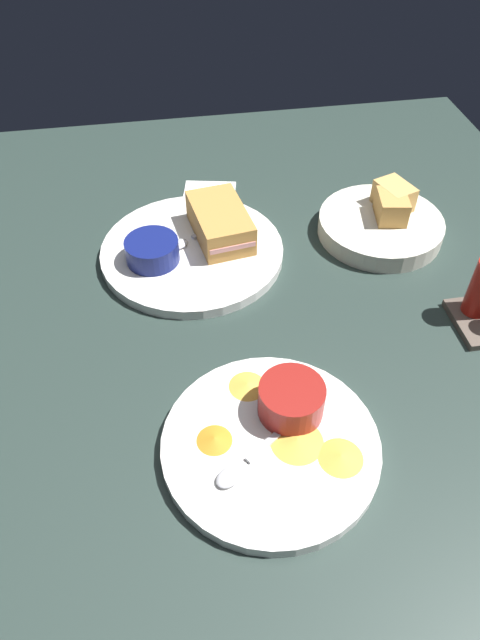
{
  "coord_description": "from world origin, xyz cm",
  "views": [
    {
      "loc": [
        59.36,
        -11.11,
        56.65
      ],
      "look_at": [
        8.26,
        -2.45,
        3.0
      ],
      "focal_mm": 32.03,
      "sensor_mm": 36.0,
      "label": 1
    }
  ],
  "objects_px": {
    "ramekin_dark_sauce": "(152,250)",
    "sandwich_half_near": "(220,223)",
    "plate_chips_companion": "(270,445)",
    "bread_basket_rear": "(382,223)",
    "plate_sandwich_main": "(192,252)",
    "spoon_by_gravy_ramekin": "(238,469)",
    "ramekin_light_gravy": "(291,399)",
    "spoon_by_dark_ramekin": "(185,241)"
  },
  "relations": [
    {
      "from": "sandwich_half_near",
      "to": "bread_basket_rear",
      "type": "xyz_separation_m",
      "value": [
        0.02,
        0.26,
        -0.02
      ]
    },
    {
      "from": "plate_chips_companion",
      "to": "ramekin_light_gravy",
      "type": "height_order",
      "value": "ramekin_light_gravy"
    },
    {
      "from": "ramekin_dark_sauce",
      "to": "spoon_by_dark_ramekin",
      "type": "height_order",
      "value": "ramekin_dark_sauce"
    },
    {
      "from": "plate_sandwich_main",
      "to": "sandwich_half_near",
      "type": "height_order",
      "value": "sandwich_half_near"
    },
    {
      "from": "plate_chips_companion",
      "to": "bread_basket_rear",
      "type": "bearing_deg",
      "value": 144.69
    },
    {
      "from": "spoon_by_gravy_ramekin",
      "to": "bread_basket_rear",
      "type": "bearing_deg",
      "value": 142.7
    },
    {
      "from": "sandwich_half_near",
      "to": "ramekin_dark_sauce",
      "type": "xyz_separation_m",
      "value": [
        0.04,
        -0.11,
        -0.01
      ]
    },
    {
      "from": "ramekin_dark_sauce",
      "to": "spoon_by_dark_ramekin",
      "type": "bearing_deg",
      "value": 121.7
    },
    {
      "from": "spoon_by_dark_ramekin",
      "to": "spoon_by_gravy_ramekin",
      "type": "xyz_separation_m",
      "value": [
        0.4,
        0.02,
        0.0
      ]
    },
    {
      "from": "plate_chips_companion",
      "to": "spoon_by_gravy_ramekin",
      "type": "distance_m",
      "value": 0.05
    },
    {
      "from": "spoon_by_dark_ramekin",
      "to": "sandwich_half_near",
      "type": "bearing_deg",
      "value": 100.66
    },
    {
      "from": "ramekin_dark_sauce",
      "to": "bread_basket_rear",
      "type": "bearing_deg",
      "value": 93.99
    },
    {
      "from": "spoon_by_dark_ramekin",
      "to": "plate_chips_companion",
      "type": "height_order",
      "value": "spoon_by_dark_ramekin"
    },
    {
      "from": "ramekin_light_gravy",
      "to": "sandwich_half_near",
      "type": "bearing_deg",
      "value": -174.63
    },
    {
      "from": "plate_chips_companion",
      "to": "ramekin_light_gravy",
      "type": "distance_m",
      "value": 0.06
    },
    {
      "from": "plate_chips_companion",
      "to": "ramekin_light_gravy",
      "type": "bearing_deg",
      "value": 140.19
    },
    {
      "from": "spoon_by_dark_ramekin",
      "to": "ramekin_light_gravy",
      "type": "distance_m",
      "value": 0.34
    },
    {
      "from": "spoon_by_dark_ramekin",
      "to": "bread_basket_rear",
      "type": "height_order",
      "value": "bread_basket_rear"
    },
    {
      "from": "plate_sandwich_main",
      "to": "sandwich_half_near",
      "type": "relative_size",
      "value": 1.98
    },
    {
      "from": "plate_sandwich_main",
      "to": "ramekin_dark_sauce",
      "type": "relative_size",
      "value": 3.52
    },
    {
      "from": "plate_sandwich_main",
      "to": "spoon_by_gravy_ramekin",
      "type": "distance_m",
      "value": 0.39
    },
    {
      "from": "plate_sandwich_main",
      "to": "ramekin_dark_sauce",
      "type": "xyz_separation_m",
      "value": [
        0.02,
        -0.06,
        0.03
      ]
    },
    {
      "from": "spoon_by_gravy_ramekin",
      "to": "bread_basket_rear",
      "type": "xyz_separation_m",
      "value": [
        -0.39,
        0.3,
        0.0
      ]
    },
    {
      "from": "sandwich_half_near",
      "to": "plate_sandwich_main",
      "type": "bearing_deg",
      "value": -63.67
    },
    {
      "from": "ramekin_light_gravy",
      "to": "bread_basket_rear",
      "type": "height_order",
      "value": "bread_basket_rear"
    },
    {
      "from": "sandwich_half_near",
      "to": "plate_chips_companion",
      "type": "relative_size",
      "value": 0.58
    },
    {
      "from": "plate_sandwich_main",
      "to": "ramekin_light_gravy",
      "type": "relative_size",
      "value": 3.67
    },
    {
      "from": "sandwich_half_near",
      "to": "bread_basket_rear",
      "type": "distance_m",
      "value": 0.26
    },
    {
      "from": "spoon_by_gravy_ramekin",
      "to": "plate_chips_companion",
      "type": "bearing_deg",
      "value": 125.19
    },
    {
      "from": "plate_sandwich_main",
      "to": "spoon_by_gravy_ramekin",
      "type": "relative_size",
      "value": 3.14
    },
    {
      "from": "spoon_by_gravy_ramekin",
      "to": "spoon_by_dark_ramekin",
      "type": "bearing_deg",
      "value": -177.71
    },
    {
      "from": "sandwich_half_near",
      "to": "spoon_by_dark_ramekin",
      "type": "bearing_deg",
      "value": -79.34
    },
    {
      "from": "spoon_by_dark_ramekin",
      "to": "bread_basket_rear",
      "type": "distance_m",
      "value": 0.31
    },
    {
      "from": "plate_sandwich_main",
      "to": "plate_chips_companion",
      "type": "distance_m",
      "value": 0.36
    },
    {
      "from": "ramekin_dark_sauce",
      "to": "plate_chips_companion",
      "type": "xyz_separation_m",
      "value": [
        0.34,
        0.11,
        -0.03
      ]
    },
    {
      "from": "spoon_by_dark_ramekin",
      "to": "plate_sandwich_main",
      "type": "bearing_deg",
      "value": 33.99
    },
    {
      "from": "ramekin_light_gravy",
      "to": "spoon_by_gravy_ramekin",
      "type": "distance_m",
      "value": 0.1
    },
    {
      "from": "plate_sandwich_main",
      "to": "ramekin_light_gravy",
      "type": "distance_m",
      "value": 0.33
    },
    {
      "from": "plate_chips_companion",
      "to": "bread_basket_rear",
      "type": "relative_size",
      "value": 1.25
    },
    {
      "from": "ramekin_dark_sauce",
      "to": "sandwich_half_near",
      "type": "bearing_deg",
      "value": 111.45
    },
    {
      "from": "sandwich_half_near",
      "to": "ramekin_light_gravy",
      "type": "bearing_deg",
      "value": 5.37
    },
    {
      "from": "plate_sandwich_main",
      "to": "sandwich_half_near",
      "type": "distance_m",
      "value": 0.06
    }
  ]
}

